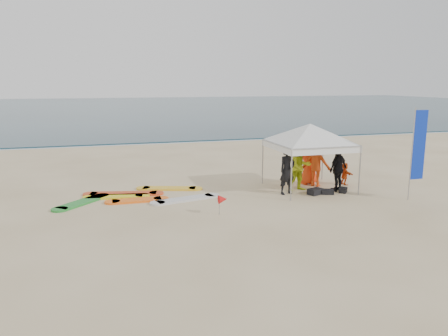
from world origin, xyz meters
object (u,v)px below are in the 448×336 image
object	(u,v)px
person_orange_a	(317,163)
person_black_b	(338,169)
marker_pennant	(223,199)
canopy_tent	(310,124)
feather_flag	(418,146)
person_black_a	(287,171)
surfboard_spread	(137,196)
person_orange_b	(309,161)
person_seated	(345,174)
person_yellow	(300,167)

from	to	relation	value
person_orange_a	person_black_b	bearing A→B (deg)	155.60
person_black_b	marker_pennant	bearing A→B (deg)	-8.11
canopy_tent	feather_flag	world-z (taller)	feather_flag
person_black_a	person_orange_a	xyz separation A→B (m)	(1.69, 0.87, 0.04)
person_black_a	feather_flag	xyz separation A→B (m)	(4.04, -2.04, 1.04)
person_black_a	surfboard_spread	size ratio (longest dim) A/B	0.33
person_orange_a	canopy_tent	distance (m)	1.77
person_orange_b	marker_pennant	bearing A→B (deg)	28.59
person_seated	canopy_tent	distance (m)	2.77
canopy_tent	surfboard_spread	size ratio (longest dim) A/B	0.71
person_orange_a	person_black_a	bearing A→B (deg)	71.20
person_black_b	surfboard_spread	size ratio (longest dim) A/B	0.31
person_black_a	surfboard_spread	distance (m)	5.64
person_orange_b	canopy_tent	world-z (taller)	canopy_tent
marker_pennant	canopy_tent	bearing A→B (deg)	28.50
canopy_tent	marker_pennant	bearing A→B (deg)	-151.50
person_black_b	canopy_tent	xyz separation A→B (m)	(-0.96, 0.58, 1.70)
person_yellow	person_orange_b	distance (m)	1.23
person_yellow	canopy_tent	xyz separation A→B (m)	(0.42, 0.13, 1.61)
person_black_b	canopy_tent	distance (m)	2.03
person_orange_b	person_black_a	bearing A→B (deg)	33.85
person_black_a	person_black_b	xyz separation A→B (m)	(2.08, -0.12, -0.03)
person_orange_b	marker_pennant	size ratio (longest dim) A/B	2.96
feather_flag	marker_pennant	world-z (taller)	feather_flag
person_black_a	canopy_tent	distance (m)	2.06
surfboard_spread	person_orange_a	bearing A→B (deg)	-1.85
person_black_b	feather_flag	size ratio (longest dim) A/B	0.53
person_yellow	person_orange_a	bearing A→B (deg)	22.21
person_black_a	person_orange_b	size ratio (longest dim) A/B	0.95
feather_flag	person_yellow	bearing A→B (deg)	144.65
marker_pennant	feather_flag	bearing A→B (deg)	-2.02
person_orange_a	person_seated	bearing A→B (deg)	-143.33
person_black_a	person_orange_b	bearing A→B (deg)	26.20
person_orange_b	person_seated	world-z (taller)	person_orange_b
canopy_tent	person_orange_a	bearing A→B (deg)	35.82
person_orange_a	person_seated	size ratio (longest dim) A/B	2.04
person_orange_a	surfboard_spread	distance (m)	7.21
person_orange_b	feather_flag	distance (m)	4.24
person_black_a	person_yellow	bearing A→B (deg)	12.33
marker_pennant	person_black_a	bearing A→B (deg)	30.62
person_black_b	person_black_a	bearing A→B (deg)	-29.53
person_black_a	person_orange_a	bearing A→B (deg)	14.64
person_orange_a	surfboard_spread	xyz separation A→B (m)	(-7.15, 0.23, -0.90)
person_orange_b	surfboard_spread	xyz separation A→B (m)	(-7.00, -0.14, -0.91)
person_orange_a	person_black_b	xyz separation A→B (m)	(0.39, -0.99, -0.07)
feather_flag	marker_pennant	bearing A→B (deg)	177.98
surfboard_spread	person_black_a	bearing A→B (deg)	-11.38
person_black_b	surfboard_spread	world-z (taller)	person_black_b
person_black_a	person_seated	bearing A→B (deg)	1.15
person_orange_a	marker_pennant	world-z (taller)	person_orange_a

